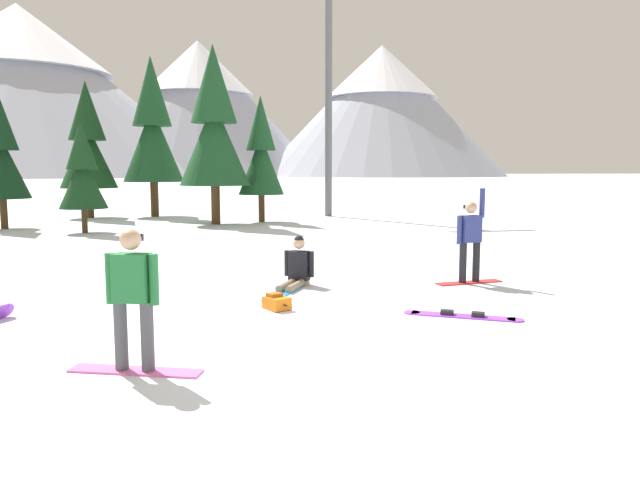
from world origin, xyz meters
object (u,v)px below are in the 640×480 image
Objects in this scene: pine_tree_short at (261,154)px; pine_tree_tall at (0,153)px; snowboarder_midground at (470,239)px; pine_tree_broad at (82,172)px; snowboarder_background at (296,269)px; ski_lift_tower at (329,82)px; loose_snowboard_near_left at (462,316)px; backpack_orange at (277,302)px; pine_tree_leaning at (88,144)px; pine_tree_young at (152,130)px; pine_tree_twin at (214,127)px; snowboarder_foreground at (133,298)px.

pine_tree_short reaches higher than pine_tree_tall.
pine_tree_broad is at bearing 129.85° from snowboarder_midground.
ski_lift_tower reaches higher than snowboarder_background.
loose_snowboard_near_left is 3.25× the size of backpack_orange.
pine_tree_broad is 0.75× the size of pine_tree_tall.
pine_tree_young is (3.05, 0.31, 0.71)m from pine_tree_leaning.
pine_tree_twin is at bearing -156.66° from pine_tree_short.
pine_tree_young is (-3.98, 21.32, 4.21)m from backpack_orange.
snowboarder_midground is 0.25× the size of pine_tree_young.
pine_tree_tall is (-13.43, 14.10, 2.06)m from snowboarder_midground.
ski_lift_tower reaches higher than snowboarder_midground.
pine_tree_twin reaches higher than snowboarder_background.
backpack_orange is 0.13× the size of pine_tree_broad.
pine_tree_short is (3.02, 20.00, 2.20)m from snowboarder_foreground.
snowboarder_foreground is 0.14× the size of ski_lift_tower.
pine_tree_young is at bearing 121.05° from pine_tree_twin.
snowboarder_midground is at bearing -67.55° from pine_tree_young.
pine_tree_young is at bearing 100.58° from backpack_orange.
snowboarder_midground is 0.26× the size of pine_tree_twin.
loose_snowboard_near_left is at bearing -73.02° from pine_tree_young.
pine_tree_tall is (-10.37, -1.44, -0.09)m from pine_tree_short.
pine_tree_leaning is 1.21× the size of pine_tree_tall.
pine_tree_short reaches higher than snowboarder_background.
ski_lift_tower is (11.74, -1.02, 3.09)m from pine_tree_leaning.
snowboarder_foreground is 3.04× the size of backpack_orange.
pine_tree_twin reaches higher than pine_tree_leaning.
pine_tree_young reaches higher than pine_tree_leaning.
backpack_orange is (-2.85, 1.04, 0.10)m from loose_snowboard_near_left.
ski_lift_tower is (4.71, 20.00, 6.59)m from backpack_orange.
pine_tree_short is (1.09, 17.17, 2.95)m from backpack_orange.
ski_lift_tower is at bearing 88.25° from snowboarder_midground.
snowboarder_background is 3.72m from loose_snowboard_near_left.
snowboarder_midground is at bearing -78.87° from pine_tree_short.
pine_tree_leaning is (-7.03, 21.02, 3.50)m from backpack_orange.
pine_tree_leaning is 0.84× the size of pine_tree_young.
pine_tree_broad is at bearing -152.15° from pine_tree_short.
ski_lift_tower is (6.64, 22.82, 5.84)m from snowboarder_foreground.
snowboarder_midground is 0.16× the size of ski_lift_tower.
snowboarder_background is at bearing 61.94° from snowboarder_foreground.
snowboarder_foreground is 0.94× the size of loose_snowboard_near_left.
pine_tree_tall is 15.09m from ski_lift_tower.
pine_tree_broad reaches higher than snowboarder_midground.
pine_tree_short is at bearing 101.13° from snowboarder_midground.
backpack_orange is at bearing -103.26° from ski_lift_tower.
ski_lift_tower is (10.50, 6.46, 4.45)m from pine_tree_broad.
loose_snowboard_near_left is at bearing -59.37° from pine_tree_broad.
snowboarder_foreground is 0.29× the size of pine_tree_short.
pine_tree_leaning is at bearing 114.12° from loose_snowboard_near_left.
pine_tree_tall is at bearing 125.49° from snowboarder_background.
snowboarder_foreground is 24.48m from pine_tree_young.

